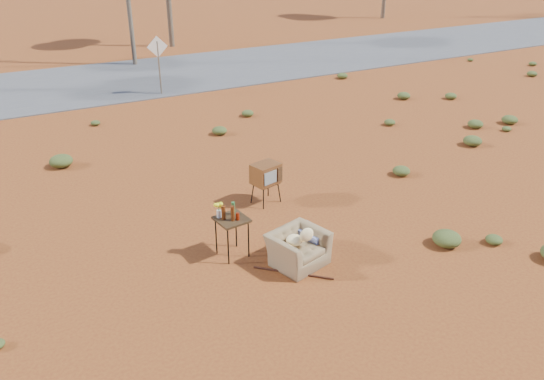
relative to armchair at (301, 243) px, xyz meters
name	(u,v)px	position (x,y,z in m)	size (l,w,h in m)	color
ground	(282,255)	(-0.20, 0.33, -0.40)	(140.00, 140.00, 0.00)	brown
highway	(104,81)	(-0.20, 15.33, -0.38)	(140.00, 7.00, 0.04)	#565659
armchair	(301,243)	(0.00, 0.00, 0.00)	(1.26, 1.01, 0.86)	olive
tv_unit	(266,174)	(0.57, 2.44, 0.31)	(0.69, 0.60, 0.95)	black
side_table	(229,217)	(-1.06, 0.83, 0.42)	(0.62, 0.62, 1.11)	#362413
rusty_bar	(293,273)	(-0.33, -0.30, -0.38)	(0.04, 0.04, 1.48)	#491D13
road_sign	(158,55)	(1.30, 12.33, 1.10)	(0.78, 0.06, 2.19)	brown
scrub_patch	(166,174)	(-1.02, 4.74, -0.26)	(17.49, 8.07, 0.33)	#455425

